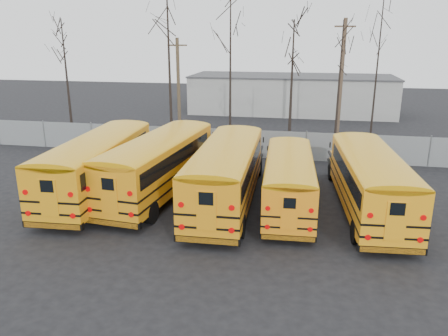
% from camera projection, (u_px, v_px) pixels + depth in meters
% --- Properties ---
extents(ground, '(120.00, 120.00, 0.00)m').
position_uv_depth(ground, '(211.00, 226.00, 19.89)').
color(ground, black).
rests_on(ground, ground).
extents(fence, '(40.00, 0.04, 2.00)m').
position_uv_depth(fence, '(249.00, 144.00, 30.87)').
color(fence, gray).
rests_on(fence, ground).
extents(distant_building, '(22.00, 8.00, 4.00)m').
position_uv_depth(distant_building, '(291.00, 94.00, 48.99)').
color(distant_building, '#ACADA8').
rests_on(distant_building, ground).
extents(bus_a, '(3.35, 11.97, 3.31)m').
position_uv_depth(bus_a, '(99.00, 160.00, 23.30)').
color(bus_a, black).
rests_on(bus_a, ground).
extents(bus_b, '(3.81, 11.99, 3.30)m').
position_uv_depth(bus_b, '(160.00, 160.00, 23.40)').
color(bus_b, black).
rests_on(bus_b, ground).
extents(bus_c, '(3.05, 11.81, 3.28)m').
position_uv_depth(bus_c, '(227.00, 169.00, 21.91)').
color(bus_c, black).
rests_on(bus_c, ground).
extents(bus_d, '(2.85, 10.12, 2.80)m').
position_uv_depth(bus_d, '(289.00, 176.00, 21.63)').
color(bus_d, black).
rests_on(bus_d, ground).
extents(bus_e, '(3.43, 11.31, 3.12)m').
position_uv_depth(bus_e, '(370.00, 177.00, 20.97)').
color(bus_e, black).
rests_on(bus_e, ground).
extents(utility_pole_left, '(1.45, 0.37, 8.19)m').
position_uv_depth(utility_pole_left, '(179.00, 92.00, 33.47)').
color(utility_pole_left, brown).
rests_on(utility_pole_left, ground).
extents(utility_pole_right, '(1.68, 0.62, 9.67)m').
position_uv_depth(utility_pole_right, '(341.00, 79.00, 35.52)').
color(utility_pole_right, brown).
rests_on(utility_pole_right, ground).
extents(tree_0, '(0.26, 0.26, 9.73)m').
position_uv_depth(tree_0, '(67.00, 77.00, 38.25)').
color(tree_0, black).
rests_on(tree_0, ground).
extents(tree_1, '(0.26, 0.26, 12.82)m').
position_uv_depth(tree_1, '(169.00, 63.00, 31.93)').
color(tree_1, black).
rests_on(tree_1, ground).
extents(tree_2, '(0.26, 0.26, 12.52)m').
position_uv_depth(tree_2, '(230.00, 64.00, 33.38)').
color(tree_2, black).
rests_on(tree_2, ground).
extents(tree_3, '(0.26, 0.26, 9.44)m').
position_uv_depth(tree_3, '(291.00, 86.00, 32.30)').
color(tree_3, black).
rests_on(tree_3, ground).
extents(tree_4, '(0.26, 0.26, 9.38)m').
position_uv_depth(tree_4, '(339.00, 89.00, 31.12)').
color(tree_4, black).
rests_on(tree_4, ground).
extents(tree_5, '(0.26, 0.26, 12.00)m').
position_uv_depth(tree_5, '(377.00, 68.00, 33.10)').
color(tree_5, black).
rests_on(tree_5, ground).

